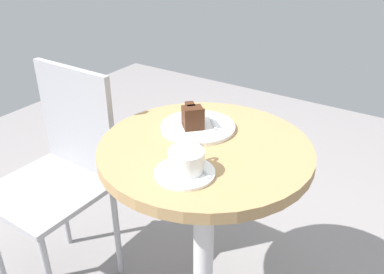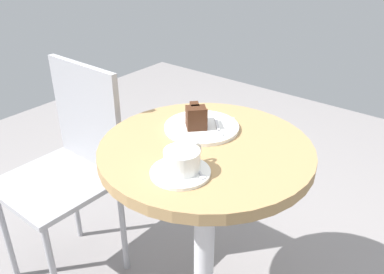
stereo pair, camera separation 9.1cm
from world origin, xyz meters
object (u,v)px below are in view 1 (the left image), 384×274
coffee_cup (187,160)px  fork (215,128)px  cake_plate (198,127)px  teaspoon (204,171)px  cafe_chair (63,164)px  saucer (185,173)px  cake_slice (192,117)px  napkin (205,126)px

coffee_cup → fork: size_ratio=1.22×
cake_plate → fork: fork is taller
teaspoon → cafe_chair: 0.67m
saucer → fork: size_ratio=1.51×
cake_slice → cafe_chair: bearing=109.6°
cafe_chair → fork: bearing=20.5°
coffee_cup → teaspoon: (0.02, -0.04, -0.03)m
cake_plate → cake_slice: 0.04m
saucer → cake_plate: bearing=25.2°
cake_slice → fork: 0.08m
coffee_cup → cafe_chair: 0.64m
saucer → napkin: 0.28m
cake_plate → napkin: bearing=-28.2°
cake_plate → cafe_chair: cafe_chair is taller
napkin → fork: bearing=-105.8°
napkin → coffee_cup: bearing=-158.3°
cafe_chair → teaspoon: bearing=-2.5°
fork → cake_plate: bearing=-122.8°
napkin → cafe_chair: bearing=112.7°
teaspoon → napkin: bearing=154.0°
teaspoon → cake_plate: 0.27m
coffee_cup → teaspoon: coffee_cup is taller
teaspoon → cake_slice: bearing=162.6°
saucer → napkin: size_ratio=0.73×
coffee_cup → cake_slice: 0.25m
fork → napkin: size_ratio=0.48×
cake_slice → cafe_chair: 0.55m
cake_slice → napkin: size_ratio=0.43×
cake_slice → teaspoon: bearing=-140.3°
cake_plate → teaspoon: bearing=-144.2°
coffee_cup → saucer: bearing=-175.6°
coffee_cup → fork: coffee_cup is taller
teaspoon → cake_plate: teaspoon is taller
cake_plate → cake_slice: bearing=146.6°
saucer → coffee_cup: coffee_cup is taller
teaspoon → fork: fork is taller
teaspoon → coffee_cup: bearing=-127.8°
saucer → napkin: bearing=21.1°
teaspoon → cake_slice: size_ratio=0.90×
saucer → fork: bearing=12.6°
saucer → cake_plate: cake_plate is taller
saucer → cafe_chair: 0.63m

